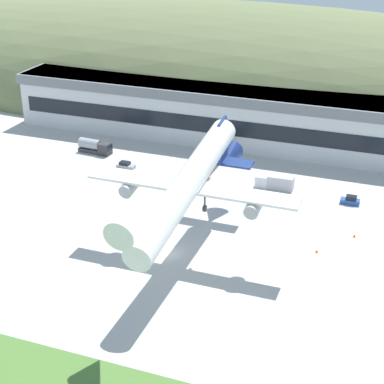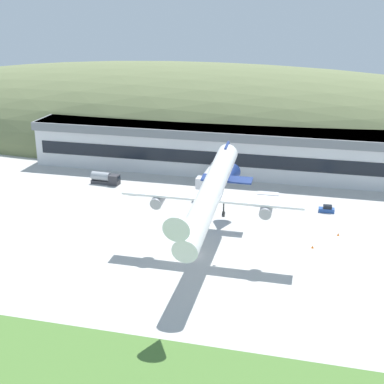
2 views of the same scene
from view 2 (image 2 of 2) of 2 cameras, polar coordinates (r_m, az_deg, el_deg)
ground_plane at (r=106.16m, az=-0.17°, el=-6.70°), size 411.50×411.50×0.00m
hill_backdrop at (r=195.47m, az=0.07°, el=5.90°), size 306.99×80.52×52.99m
terminal_building at (r=154.63m, az=2.71°, el=4.94°), size 108.77×16.20×13.27m
jetway_0 at (r=139.58m, az=1.76°, el=1.76°), size 3.38×16.96×5.43m
cargo_airplane at (r=100.01m, az=2.01°, el=-0.23°), size 34.83×47.69×11.51m
service_car_0 at (r=138.58m, az=-6.10°, el=0.03°), size 4.01×1.88×1.46m
service_car_1 at (r=130.24m, az=14.18°, el=-1.79°), size 3.69×1.77×1.68m
fuel_truck at (r=146.98m, az=-9.25°, el=1.44°), size 8.10×2.85×3.23m
box_truck at (r=132.31m, az=7.60°, el=-0.68°), size 7.76×2.56×2.82m
traffic_cone_0 at (r=118.39m, az=15.33°, el=-4.37°), size 0.52×0.52×0.58m
traffic_cone_1 at (r=111.41m, az=12.73°, el=-5.72°), size 0.52×0.52×0.58m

